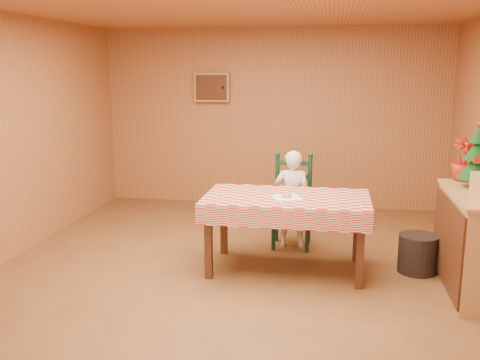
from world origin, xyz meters
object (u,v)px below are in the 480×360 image
at_px(ladder_chair, 292,203).
at_px(christmas_tree, 478,158).
at_px(storage_bin, 418,254).
at_px(shelf_unit, 476,243).
at_px(dining_table, 287,204).
at_px(seated_child, 292,199).

relative_size(ladder_chair, christmas_tree, 1.74).
height_order(ladder_chair, christmas_tree, christmas_tree).
relative_size(christmas_tree, storage_bin, 1.60).
xyz_separation_m(ladder_chair, shelf_unit, (1.76, -1.04, -0.04)).
distance_m(shelf_unit, christmas_tree, 0.79).
xyz_separation_m(dining_table, shelf_unit, (1.76, -0.25, -0.22)).
distance_m(ladder_chair, christmas_tree, 2.06).
distance_m(dining_table, christmas_tree, 1.84).
bearing_deg(ladder_chair, storage_bin, -25.77).
distance_m(ladder_chair, storage_bin, 1.50).
height_order(ladder_chair, storage_bin, ladder_chair).
height_order(dining_table, christmas_tree, christmas_tree).
xyz_separation_m(seated_child, shelf_unit, (1.76, -0.98, -0.10)).
height_order(dining_table, seated_child, seated_child).
height_order(dining_table, ladder_chair, ladder_chair).
bearing_deg(seated_child, storage_bin, 156.27).
bearing_deg(shelf_unit, ladder_chair, 149.48).
bearing_deg(dining_table, shelf_unit, -8.04).
relative_size(ladder_chair, seated_child, 0.96).
bearing_deg(seated_child, dining_table, 90.00).
relative_size(seated_child, christmas_tree, 1.81).
relative_size(ladder_chair, shelf_unit, 0.87).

